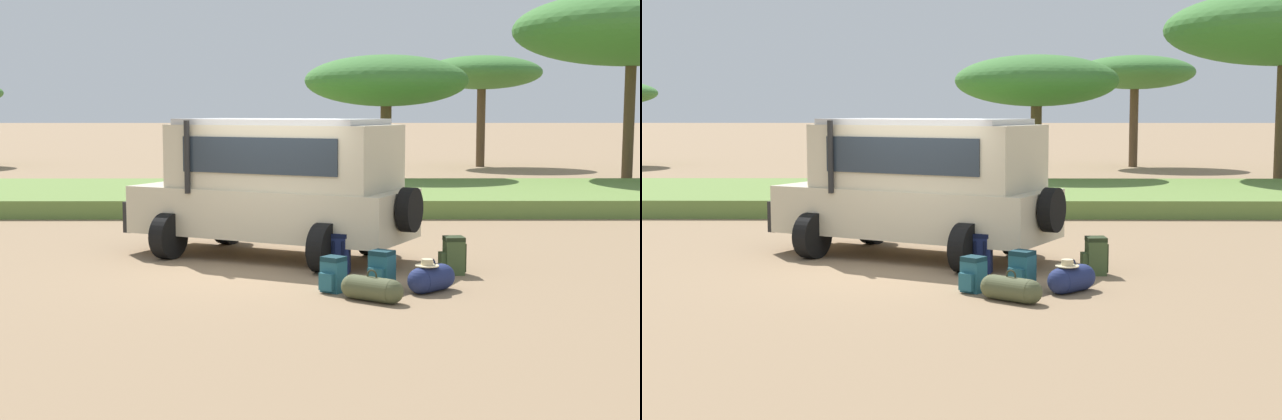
{
  "view_description": "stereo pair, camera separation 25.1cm",
  "coord_description": "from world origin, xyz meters",
  "views": [
    {
      "loc": [
        0.83,
        -14.25,
        2.6
      ],
      "look_at": [
        0.91,
        -0.1,
        1.0
      ],
      "focal_mm": 50.0,
      "sensor_mm": 36.0,
      "label": 1
    },
    {
      "loc": [
        1.08,
        -14.25,
        2.6
      ],
      "look_at": [
        0.91,
        -0.1,
        1.0
      ],
      "focal_mm": 50.0,
      "sensor_mm": 36.0,
      "label": 2
    }
  ],
  "objects": [
    {
      "name": "safari_vehicle",
      "position": [
        0.16,
        1.31,
        1.29
      ],
      "size": [
        5.34,
        3.94,
        2.44
      ],
      "color": "beige",
      "rests_on": "ground_plane"
    },
    {
      "name": "duffel_bag_soft_canvas",
      "position": [
        1.6,
        -2.33,
        0.17
      ],
      "size": [
        0.84,
        0.7,
        0.44
      ],
      "color": "#4C5133",
      "rests_on": "ground_plane"
    },
    {
      "name": "backpack_cluster_center",
      "position": [
        1.09,
        -1.72,
        0.25
      ],
      "size": [
        0.41,
        0.43,
        0.51
      ],
      "color": "#235B6B",
      "rests_on": "ground_plane"
    },
    {
      "name": "grass_bank",
      "position": [
        0.0,
        10.25,
        0.22
      ],
      "size": [
        120.0,
        7.0,
        0.44
      ],
      "color": "olive",
      "rests_on": "ground_plane"
    },
    {
      "name": "duffel_bag_low_black_case",
      "position": [
        2.5,
        -1.7,
        0.2
      ],
      "size": [
        0.73,
        0.7,
        0.48
      ],
      "color": "navy",
      "rests_on": "ground_plane"
    },
    {
      "name": "acacia_tree_left_mid",
      "position": [
        3.16,
        15.01,
        3.52
      ],
      "size": [
        5.34,
        4.85,
        4.37
      ],
      "color": "brown",
      "rests_on": "ground_plane"
    },
    {
      "name": "ground_plane",
      "position": [
        0.0,
        0.0,
        0.0
      ],
      "size": [
        320.0,
        320.0,
        0.0
      ],
      "primitive_type": "plane",
      "color": "#8C7051"
    },
    {
      "name": "backpack_outermost",
      "position": [
        1.22,
        -0.17,
        0.31
      ],
      "size": [
        0.38,
        0.43,
        0.64
      ],
      "color": "navy",
      "rests_on": "ground_plane"
    },
    {
      "name": "backpack_beside_front_wheel",
      "position": [
        1.8,
        -1.47,
        0.27
      ],
      "size": [
        0.43,
        0.44,
        0.56
      ],
      "color": "#235B6B",
      "rests_on": "ground_plane"
    },
    {
      "name": "backpack_near_rear_wheel",
      "position": [
        3.02,
        -0.33,
        0.29
      ],
      "size": [
        0.43,
        0.36,
        0.6
      ],
      "color": "#42562D",
      "rests_on": "ground_plane"
    },
    {
      "name": "acacia_tree_centre_back",
      "position": [
        8.4,
        26.41,
        4.23
      ],
      "size": [
        5.42,
        4.91,
        5.03
      ],
      "color": "brown",
      "rests_on": "ground_plane"
    }
  ]
}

